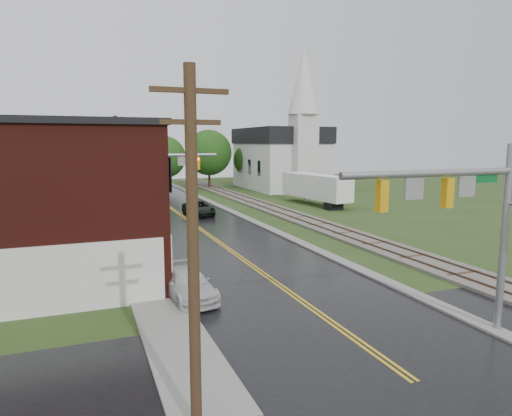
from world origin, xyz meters
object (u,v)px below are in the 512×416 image
utility_pole_a (193,250)px  tree_left_c (30,170)px  traffic_signal_near (463,207)px  suv_dark (199,208)px  pickup_white (187,284)px  traffic_signal_far (156,170)px  semi_trailer (316,187)px  utility_pole_c (102,165)px  church (283,151)px  brick_building (11,205)px  utility_pole_b (118,179)px  tree_left_e (83,163)px

utility_pole_a → tree_left_c: size_ratio=1.18×
traffic_signal_near → suv_dark: (-1.84, 31.56, -4.26)m
utility_pole_a → pickup_white: size_ratio=1.93×
traffic_signal_far → semi_trailer: 21.87m
utility_pole_c → semi_trailer: (22.99, -7.85, -2.59)m
church → utility_pole_c: (-26.80, -9.74, -1.11)m
brick_building → suv_dark: (14.12, 18.56, -3.44)m
traffic_signal_far → semi_trailer: traffic_signal_far is taller
brick_building → utility_pole_a: (5.68, -15.00, 0.57)m
tree_left_c → semi_trailer: size_ratio=0.69×
utility_pole_a → suv_dark: bearing=75.9°
brick_building → traffic_signal_near: brick_building is taller
traffic_signal_far → semi_trailer: size_ratio=0.66×
traffic_signal_near → semi_trailer: 36.55m
semi_trailer → pickup_white: bearing=-128.8°
traffic_signal_far → utility_pole_b: 6.01m
suv_dark → pickup_white: (-6.43, -23.56, -0.04)m
church → utility_pole_a: size_ratio=2.22×
utility_pole_b → tree_left_c: bearing=111.5°
utility_pole_c → suv_dark: (8.43, -10.44, -4.01)m
brick_building → utility_pole_b: (5.68, 7.00, 0.57)m
brick_building → suv_dark: brick_building is taller
traffic_signal_near → tree_left_c: bearing=114.6°
utility_pole_c → tree_left_c: size_ratio=1.18×
traffic_signal_near → tree_left_e: size_ratio=0.90×
utility_pole_c → traffic_signal_far: bearing=-78.9°
brick_building → church: bearing=50.0°
suv_dark → church: bearing=45.9°
church → suv_dark: size_ratio=3.91×
utility_pole_c → traffic_signal_near: bearing=-76.3°
brick_building → utility_pole_a: 16.05m
traffic_signal_near → suv_dark: size_ratio=1.44×
church → utility_pole_b: (-26.80, -31.74, -1.11)m
utility_pole_c → brick_building: bearing=-101.1°
utility_pole_a → traffic_signal_far: bearing=83.0°
traffic_signal_near → semi_trailer: (12.72, 34.15, -2.84)m
tree_left_c → pickup_white: (9.05, -29.90, -3.84)m
church → utility_pole_c: size_ratio=2.22×
brick_building → traffic_signal_near: bearing=-39.2°
brick_building → tree_left_c: bearing=93.1°
semi_trailer → utility_pole_c: bearing=161.1°
traffic_signal_near → pickup_white: bearing=136.0°
church → pickup_white: (-24.80, -43.74, -5.16)m
pickup_white → tree_left_c: bearing=100.9°
brick_building → tree_left_c: (-1.36, 24.90, 0.36)m
traffic_signal_far → utility_pole_c: bearing=101.1°
brick_building → tree_left_c: size_ratio=1.87×
tree_left_e → traffic_signal_far: bearing=-74.1°
tree_left_e → brick_building: bearing=-96.7°
traffic_signal_far → tree_left_e: 19.65m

